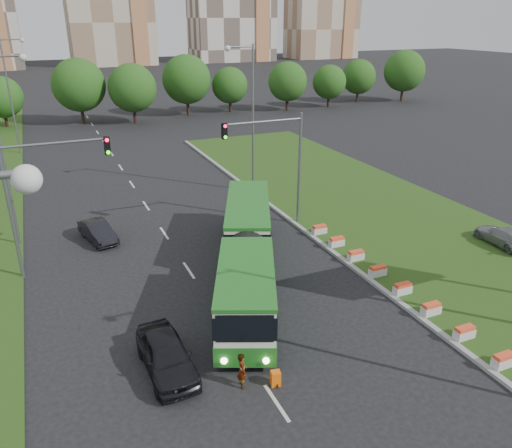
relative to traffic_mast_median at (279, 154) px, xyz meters
name	(u,v)px	position (x,y,z in m)	size (l,w,h in m)	color
ground	(279,310)	(-4.78, -10.00, -5.35)	(360.00, 360.00, 0.00)	black
grass_median	(389,218)	(8.22, -2.00, -5.27)	(14.00, 60.00, 0.15)	#294D16
median_kerb	(307,232)	(1.27, -2.00, -5.26)	(0.30, 60.00, 0.18)	gray
lane_markings	(141,198)	(-7.78, 10.00, -5.35)	(0.20, 100.00, 0.01)	silver
flower_planters	(390,279)	(1.92, -10.30, -4.90)	(1.10, 15.90, 0.60)	silver
traffic_mast_median	(279,154)	(0.00, 0.00, 0.00)	(5.76, 0.32, 8.00)	slate
traffic_mast_left	(38,185)	(-15.16, -1.00, 0.00)	(5.76, 0.32, 8.00)	slate
street_lamps	(165,156)	(-7.78, 0.00, 0.65)	(36.00, 60.00, 12.00)	slate
tree_line	(178,86)	(5.22, 45.00, -0.85)	(120.00, 8.00, 9.00)	#224C14
articulated_bus	(242,252)	(-5.26, -6.18, -3.65)	(2.64, 16.91, 2.78)	white
car_left_near	(166,355)	(-11.19, -12.40, -4.56)	(1.86, 4.63, 1.58)	black
car_left_far	(98,231)	(-12.11, 2.58, -4.70)	(1.39, 3.98, 1.31)	black
car_median	(504,236)	(11.95, -8.96, -4.60)	(1.68, 4.13, 1.20)	gray
pedestrian	(242,370)	(-8.64, -14.57, -4.56)	(0.57, 0.38, 1.57)	gray
shopping_trolley	(276,378)	(-7.37, -15.06, -5.02)	(0.38, 0.41, 0.66)	orange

